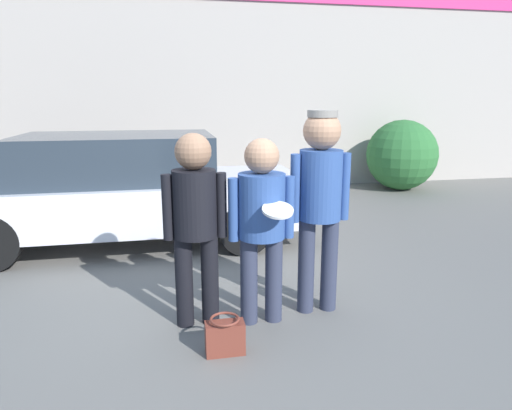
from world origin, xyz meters
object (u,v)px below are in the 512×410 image
at_px(person_left, 195,214).
at_px(parked_car_near, 125,189).
at_px(shrub, 402,155).
at_px(handbag, 225,336).
at_px(person_right, 320,192).
at_px(person_middle_with_frisbee, 262,216).

xyz_separation_m(person_left, parked_car_near, (-0.77, 2.55, -0.25)).
relative_size(person_left, shrub, 1.11).
xyz_separation_m(parked_car_near, handbag, (0.94, -3.08, -0.60)).
bearing_deg(handbag, parked_car_near, 107.00).
height_order(person_left, shrub, person_left).
height_order(person_left, handbag, person_left).
bearing_deg(person_right, handbag, -148.06).
bearing_deg(shrub, person_right, -125.10).
bearing_deg(person_middle_with_frisbee, person_right, 12.23).
height_order(shrub, handbag, shrub).
bearing_deg(person_right, shrub, 54.90).
distance_m(person_middle_with_frisbee, person_right, 0.58).
bearing_deg(person_right, person_middle_with_frisbee, -167.77).
distance_m(parked_car_near, shrub, 6.09).
distance_m(parked_car_near, handbag, 3.27).
xyz_separation_m(person_right, handbag, (-0.93, -0.58, -0.98)).
xyz_separation_m(person_middle_with_frisbee, shrub, (4.16, 5.26, -0.22)).
distance_m(person_middle_with_frisbee, parked_car_near, 2.94).
xyz_separation_m(shrub, handbag, (-4.55, -5.72, -0.60)).
height_order(person_right, shrub, person_right).
distance_m(person_left, handbag, 1.01).
relative_size(person_middle_with_frisbee, handbag, 5.36).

